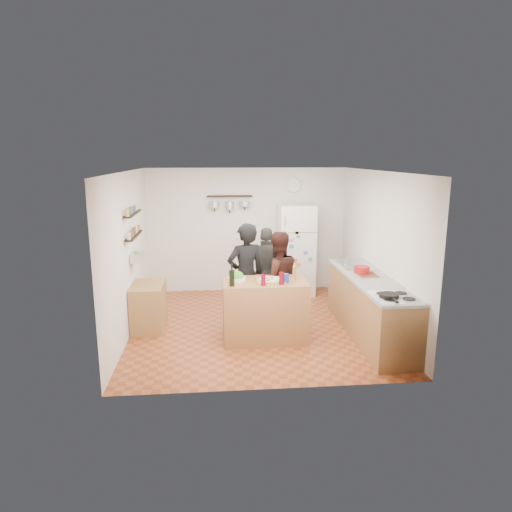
{
  "coord_description": "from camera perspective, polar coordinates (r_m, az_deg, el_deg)",
  "views": [
    {
      "loc": [
        -0.66,
        -7.05,
        2.74
      ],
      "look_at": [
        0.0,
        0.1,
        1.15
      ],
      "focal_mm": 32.0,
      "sensor_mm": 36.0,
      "label": 1
    }
  ],
  "objects": [
    {
      "name": "person_back",
      "position": [
        7.92,
        1.4,
        -1.94
      ],
      "size": [
        0.96,
        0.55,
        1.54
      ],
      "primitive_type": "imported",
      "rotation": [
        0.0,
        0.0,
        2.93
      ],
      "color": "#2C2A27",
      "rests_on": "floor"
    },
    {
      "name": "wine_glass_far",
      "position": [
        6.61,
        3.21,
        -2.79
      ],
      "size": [
        0.07,
        0.07,
        0.18
      ],
      "primitive_type": "cylinder",
      "color": "#590711",
      "rests_on": "prep_island"
    },
    {
      "name": "wall_clock",
      "position": [
        9.29,
        4.77,
        8.79
      ],
      "size": [
        0.3,
        0.03,
        0.3
      ],
      "primitive_type": "cylinder",
      "rotation": [
        1.57,
        0.0,
        0.0
      ],
      "color": "silver",
      "rests_on": "back_wall"
    },
    {
      "name": "prep_island",
      "position": [
        6.93,
        1.1,
        -6.76
      ],
      "size": [
        1.25,
        0.72,
        0.91
      ],
      "primitive_type": "cube",
      "color": "#9A6538",
      "rests_on": "floor"
    },
    {
      "name": "produce_basket",
      "position": [
        7.53,
        -14.63,
        -0.12
      ],
      "size": [
        0.18,
        0.35,
        0.14
      ],
      "primitive_type": "cube",
      "color": "silver",
      "rests_on": "left_wall"
    },
    {
      "name": "fridge",
      "position": [
        9.14,
        4.99,
        0.81
      ],
      "size": [
        0.7,
        0.68,
        1.8
      ],
      "primitive_type": "cube",
      "color": "white",
      "rests_on": "floor"
    },
    {
      "name": "counter_run",
      "position": [
        7.29,
        14.0,
        -6.22
      ],
      "size": [
        0.63,
        2.63,
        0.9
      ],
      "primitive_type": "cube",
      "color": "#9E7042",
      "rests_on": "floor"
    },
    {
      "name": "red_bowl",
      "position": [
        7.4,
        13.08,
        -1.67
      ],
      "size": [
        0.25,
        0.25,
        0.1
      ],
      "primitive_type": "cylinder",
      "color": "#9E1214",
      "rests_on": "counter_run"
    },
    {
      "name": "sink",
      "position": [
        7.93,
        12.19,
        -1.1
      ],
      "size": [
        0.5,
        0.8,
        0.03
      ],
      "primitive_type": "cube",
      "color": "silver",
      "rests_on": "counter_run"
    },
    {
      "name": "person_center",
      "position": [
        7.33,
        2.66,
        -2.99
      ],
      "size": [
        0.88,
        0.75,
        1.57
      ],
      "primitive_type": "imported",
      "rotation": [
        0.0,
        0.0,
        3.36
      ],
      "color": "black",
      "rests_on": "floor"
    },
    {
      "name": "wine_glass_near",
      "position": [
        6.54,
        0.92,
        -3.03
      ],
      "size": [
        0.07,
        0.07,
        0.16
      ],
      "primitive_type": "cylinder",
      "color": "#5C071A",
      "rests_on": "prep_island"
    },
    {
      "name": "wine_bottle",
      "position": [
        6.52,
        -3.04,
        -2.78
      ],
      "size": [
        0.08,
        0.08,
        0.23
      ],
      "primitive_type": "cylinder",
      "color": "black",
      "rests_on": "prep_island"
    },
    {
      "name": "spice_shelf_upper",
      "position": [
        7.42,
        -15.15,
        5.16
      ],
      "size": [
        0.12,
        1.0,
        0.02
      ],
      "primitive_type": "cube",
      "color": "black",
      "rests_on": "left_wall"
    },
    {
      "name": "cutting_board",
      "position": [
        7.32,
        13.73,
        -2.36
      ],
      "size": [
        0.3,
        0.4,
        0.02
      ],
      "primitive_type": "cube",
      "color": "brown",
      "rests_on": "counter_run"
    },
    {
      "name": "pizza",
      "position": [
        6.78,
        1.81,
        -2.93
      ],
      "size": [
        0.34,
        0.34,
        0.02
      ],
      "primitive_type": "cylinder",
      "color": "beige",
      "rests_on": "pizza_board"
    },
    {
      "name": "side_table",
      "position": [
        7.58,
        -13.27,
        -6.13
      ],
      "size": [
        0.5,
        0.8,
        0.73
      ],
      "primitive_type": "cube",
      "color": "#9D6D42",
      "rests_on": "floor"
    },
    {
      "name": "salad_bowl",
      "position": [
        6.81,
        -2.45,
        -2.89
      ],
      "size": [
        0.27,
        0.27,
        0.05
      ],
      "primitive_type": "cylinder",
      "color": "silver",
      "rests_on": "prep_island"
    },
    {
      "name": "pizza_board",
      "position": [
        6.78,
        1.81,
        -3.08
      ],
      "size": [
        0.42,
        0.34,
        0.02
      ],
      "primitive_type": "cube",
      "color": "olive",
      "rests_on": "prep_island"
    },
    {
      "name": "stove_top",
      "position": [
        6.3,
        17.03,
        -4.95
      ],
      "size": [
        0.6,
        0.62,
        0.02
      ],
      "primitive_type": "cube",
      "color": "white",
      "rests_on": "counter_run"
    },
    {
      "name": "spice_shelf_lower",
      "position": [
        7.47,
        -15.0,
        2.49
      ],
      "size": [
        0.12,
        1.0,
        0.02
      ],
      "primitive_type": "cube",
      "color": "black",
      "rests_on": "left_wall"
    },
    {
      "name": "pepper_mill",
      "position": [
        6.89,
        4.8,
        -2.26
      ],
      "size": [
        0.05,
        0.05,
        0.17
      ],
      "primitive_type": "cylinder",
      "color": "olive",
      "rests_on": "prep_island"
    },
    {
      "name": "room_shell",
      "position": [
        7.62,
        -0.2,
        1.2
      ],
      "size": [
        4.2,
        4.2,
        4.2
      ],
      "color": "brown",
      "rests_on": "ground"
    },
    {
      "name": "person_left",
      "position": [
        7.29,
        -1.3,
        -2.52
      ],
      "size": [
        0.72,
        0.59,
        1.71
      ],
      "primitive_type": "imported",
      "rotation": [
        0.0,
        0.0,
        3.48
      ],
      "color": "black",
      "rests_on": "floor"
    },
    {
      "name": "salt_canister",
      "position": [
        6.7,
        3.79,
        -2.79
      ],
      "size": [
        0.08,
        0.08,
        0.13
      ],
      "primitive_type": "cylinder",
      "color": "navy",
      "rests_on": "prep_island"
    },
    {
      "name": "pot_rack",
      "position": [
        9.09,
        -3.33,
        7.47
      ],
      "size": [
        0.9,
        0.04,
        0.04
      ],
      "primitive_type": "cube",
      "color": "black",
      "rests_on": "back_wall"
    },
    {
      "name": "skillet",
      "position": [
        6.23,
        16.29,
        -4.77
      ],
      "size": [
        0.26,
        0.26,
        0.05
      ],
      "primitive_type": "cylinder",
      "color": "black",
      "rests_on": "stove_top"
    }
  ]
}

